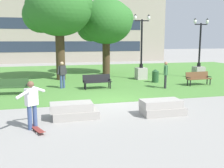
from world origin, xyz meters
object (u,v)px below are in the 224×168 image
Objects in this scene: park_bench_near_right at (12,86)px; person_bystander_far_lawn at (62,73)px; park_bench_near_left at (198,78)px; trash_bin at (155,76)px; concrete_block_left at (162,107)px; person_skateboarder at (32,102)px; concrete_block_center at (74,111)px; lamp_post_right at (141,66)px; person_bystander_near_lawn at (166,73)px; lamp_post_left at (199,66)px; park_bench_far_right at (97,81)px; skateboard at (38,129)px.

person_bystander_far_lawn reaches higher than park_bench_near_right.
park_bench_near_left is at bearing -7.09° from person_bystander_far_lawn.
park_bench_near_right is 1.93× the size of trash_bin.
person_skateboarder is (-5.16, -0.52, 0.67)m from concrete_block_left.
person_skateboarder is 7.79m from person_bystander_far_lawn.
concrete_block_center is at bearing -62.09° from park_bench_near_right.
lamp_post_right is at bearing 104.59° from trash_bin.
person_skateboarder reaches higher than park_bench_near_right.
concrete_block_left is at bearing 5.70° from person_skateboarder.
person_bystander_near_lawn is at bearing -2.21° from park_bench_near_right.
person_skateboarder is 9.97m from person_bystander_near_lawn.
lamp_post_right is 4.09m from person_bystander_near_lawn.
lamp_post_left reaches higher than park_bench_near_left.
park_bench_near_right is (-12.03, -0.16, 0.00)m from park_bench_near_left.
person_skateboarder reaches higher than trash_bin.
park_bench_far_right is 4.84m from trash_bin.
park_bench_near_right is at bearing -157.98° from lamp_post_right.
park_bench_far_right is at bearing 61.88° from person_skateboarder.
person_bystander_far_lawn is (0.04, 6.71, 0.68)m from concrete_block_center.
park_bench_near_left is at bearing -37.85° from trash_bin.
concrete_block_left is at bearing -112.04° from trash_bin.
park_bench_far_right is at bearing 6.55° from park_bench_near_right.
person_skateboarder reaches higher than concrete_block_center.
park_bench_near_right is at bearing 101.89° from person_skateboarder.
lamp_post_right is at bearing 176.42° from lamp_post_left.
person_skateboarder is at bearing -174.30° from concrete_block_left.
skateboard is 12.97m from lamp_post_right.
park_bench_near_right reaches higher than concrete_block_left.
lamp_post_left is 5.00× the size of trash_bin.
park_bench_far_right reaches higher than skateboard.
concrete_block_center is at bearing -148.66° from park_bench_near_left.
lamp_post_right reaches higher than person_bystander_near_lawn.
skateboard is 16.20m from lamp_post_left.
park_bench_near_left is 0.38× the size of lamp_post_left.
lamp_post_left is 2.80× the size of person_bystander_far_lawn.
lamp_post_left reaches higher than trash_bin.
park_bench_far_right is at bearing -18.57° from person_bystander_far_lawn.
person_bystander_far_lawn reaches higher than trash_bin.
park_bench_far_right is at bearing 70.19° from concrete_block_center.
concrete_block_center is 6.38m from park_bench_far_right.
park_bench_near_left is at bearing -3.45° from park_bench_far_right.
park_bench_near_left is at bearing 31.34° from concrete_block_center.
park_bench_near_left reaches higher than skateboard.
park_bench_near_left is at bearing 31.28° from person_skateboarder.
lamp_post_left is at bearing 38.56° from skateboard.
park_bench_near_right is 9.33m from person_bystander_near_lawn.
park_bench_far_right reaches higher than concrete_block_center.
park_bench_far_right is at bearing 102.92° from concrete_block_left.
lamp_post_left is 0.96× the size of lamp_post_right.
trash_bin reaches higher than park_bench_far_right.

